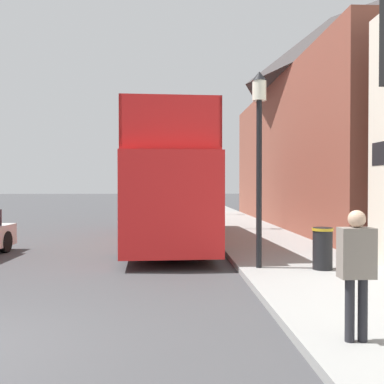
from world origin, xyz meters
name	(u,v)px	position (x,y,z in m)	size (l,w,h in m)	color
ground_plane	(120,220)	(0.00, 21.00, 0.00)	(144.00, 144.00, 0.00)	#3D3D3F
sidewalk	(232,222)	(6.22, 18.00, 0.07)	(3.34, 108.00, 0.14)	gray
brick_terrace_rear	(330,122)	(10.89, 16.40, 5.16)	(6.00, 19.66, 10.33)	brown
tour_bus	(164,190)	(2.75, 10.52, 1.89)	(3.00, 10.86, 4.27)	red
parked_car_ahead_of_bus	(179,211)	(3.43, 18.35, 0.64)	(1.99, 4.46, 1.35)	silver
pedestrian_nearest	(356,262)	(5.24, -0.14, 1.12)	(0.42, 0.23, 1.62)	#232328
lamp_post_nearest	(259,132)	(5.01, 4.77, 3.28)	(0.35, 0.35, 4.54)	black
lamp_post_second	(216,148)	(4.93, 13.92, 3.63)	(0.35, 0.35, 5.12)	black
lamp_post_third	(205,166)	(5.22, 23.07, 3.23)	(0.35, 0.35, 4.45)	black
litter_bin	(323,247)	(6.41, 4.48, 0.65)	(0.48, 0.48, 0.95)	black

